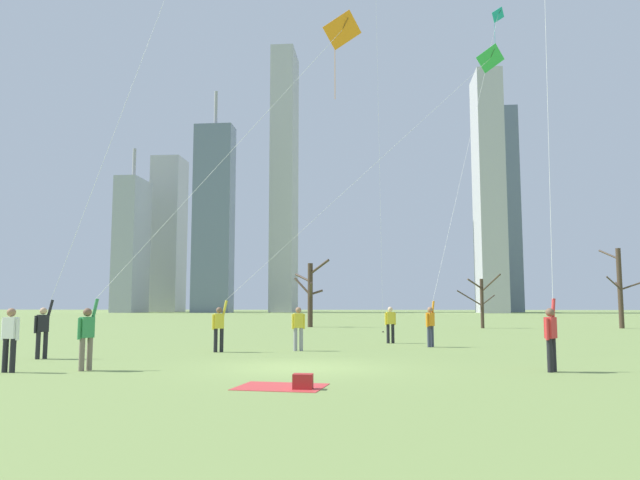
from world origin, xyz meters
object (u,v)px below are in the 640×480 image
(kite_flyer_midfield_right_orange, at_px, (178,226))
(kite_flyer_foreground_right_purple, at_px, (95,188))
(kite_flyer_midfield_left_green, at_px, (311,235))
(bare_tree_right_of_center, at_px, (620,286))
(picnic_spot, at_px, (293,384))
(kite_flyer_foreground_left_white, at_px, (549,219))
(bare_tree_left_of_center, at_px, (482,300))
(bare_tree_far_right_edge, at_px, (310,291))
(bystander_far_off_by_trees, at_px, (298,326))
(bystander_watching_nearby, at_px, (10,336))
(bystander_strolling_midfield, at_px, (390,323))
(kite_flyer_far_back_teal, at_px, (443,265))

(kite_flyer_midfield_right_orange, bearing_deg, kite_flyer_foreground_right_purple, 147.85)
(kite_flyer_midfield_left_green, xyz_separation_m, bare_tree_right_of_center, (20.41, 22.18, -1.50))
(picnic_spot, bearing_deg, kite_flyer_midfield_right_orange, 130.75)
(kite_flyer_foreground_right_purple, distance_m, kite_flyer_foreground_left_white, 14.75)
(kite_flyer_foreground_left_white, relative_size, bare_tree_left_of_center, 4.22)
(kite_flyer_foreground_right_purple, relative_size, bare_tree_far_right_edge, 4.24)
(kite_flyer_midfield_left_green, xyz_separation_m, picnic_spot, (0.94, -11.85, -4.46))
(kite_flyer_midfield_left_green, distance_m, bystander_far_off_by_trees, 4.06)
(bystander_watching_nearby, distance_m, bare_tree_left_of_center, 35.50)
(kite_flyer_foreground_left_white, distance_m, bare_tree_left_of_center, 28.93)
(kite_flyer_midfield_right_orange, relative_size, kite_flyer_foreground_left_white, 0.79)
(kite_flyer_midfield_right_orange, bearing_deg, picnic_spot, -49.25)
(kite_flyer_foreground_left_white, xyz_separation_m, kite_flyer_midfield_left_green, (-7.43, 7.22, 0.48))
(kite_flyer_midfield_left_green, xyz_separation_m, bystander_far_off_by_trees, (-0.29, -1.76, -3.65))
(bystander_far_off_by_trees, bearing_deg, bare_tree_far_right_edge, 95.37)
(picnic_spot, bearing_deg, bare_tree_far_right_edge, 95.84)
(bystander_watching_nearby, bearing_deg, bare_tree_far_right_edge, 82.87)
(bystander_far_off_by_trees, xyz_separation_m, bare_tree_left_of_center, (10.61, 23.26, 1.18))
(kite_flyer_midfield_right_orange, xyz_separation_m, bare_tree_left_of_center, (13.54, 28.52, -1.96))
(kite_flyer_foreground_left_white, xyz_separation_m, bare_tree_left_of_center, (2.89, 28.71, -1.99))
(bare_tree_left_of_center, bearing_deg, kite_flyer_midfield_left_green, -115.64)
(bystander_strolling_midfield, relative_size, bystander_watching_nearby, 1.00)
(kite_flyer_midfield_left_green, distance_m, bystander_strolling_midfield, 5.77)
(bystander_strolling_midfield, bearing_deg, bare_tree_far_right_edge, 106.53)
(bystander_strolling_midfield, distance_m, bare_tree_right_of_center, 25.77)
(bystander_strolling_midfield, bearing_deg, bare_tree_right_of_center, 47.98)
(kite_flyer_foreground_right_purple, xyz_separation_m, kite_flyer_midfield_right_orange, (3.78, -2.37, -1.69))
(kite_flyer_far_back_teal, relative_size, bare_tree_far_right_edge, 3.72)
(kite_flyer_foreground_left_white, bearing_deg, bystander_far_off_by_trees, 144.74)
(kite_flyer_foreground_right_purple, bearing_deg, bare_tree_left_of_center, 56.48)
(bystander_watching_nearby, relative_size, bare_tree_far_right_edge, 0.31)
(kite_flyer_midfield_right_orange, height_order, bystander_watching_nearby, kite_flyer_midfield_right_orange)
(bystander_strolling_midfield, xyz_separation_m, bystander_far_off_by_trees, (-3.51, -4.87, 0.00))
(kite_flyer_foreground_right_purple, distance_m, bare_tree_left_of_center, 31.57)
(kite_flyer_midfield_left_green, bearing_deg, kite_flyer_foreground_left_white, -44.19)
(kite_flyer_midfield_right_orange, distance_m, bare_tree_right_of_center, 37.58)
(bystander_far_off_by_trees, distance_m, bare_tree_right_of_center, 31.73)
(kite_flyer_foreground_right_purple, bearing_deg, kite_flyer_midfield_left_green, 33.57)
(bystander_watching_nearby, height_order, bare_tree_left_of_center, bare_tree_left_of_center)
(kite_flyer_far_back_teal, distance_m, bystander_far_off_by_trees, 7.48)
(kite_flyer_far_back_teal, bearing_deg, bare_tree_right_of_center, 53.27)
(picnic_spot, bearing_deg, kite_flyer_foreground_left_white, 35.55)
(kite_flyer_midfield_right_orange, distance_m, bystander_far_off_by_trees, 6.79)
(bystander_far_off_by_trees, bearing_deg, kite_flyer_midfield_left_green, 80.62)
(kite_flyer_far_back_teal, relative_size, bystander_strolling_midfield, 12.02)
(kite_flyer_midfield_right_orange, distance_m, bare_tree_left_of_center, 31.63)
(kite_flyer_foreground_right_purple, distance_m, kite_flyer_midfield_left_green, 8.48)
(bare_tree_far_right_edge, relative_size, bare_tree_left_of_center, 1.32)
(kite_flyer_far_back_teal, height_order, kite_flyer_foreground_left_white, kite_flyer_far_back_teal)
(bare_tree_right_of_center, distance_m, bare_tree_far_right_edge, 23.01)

